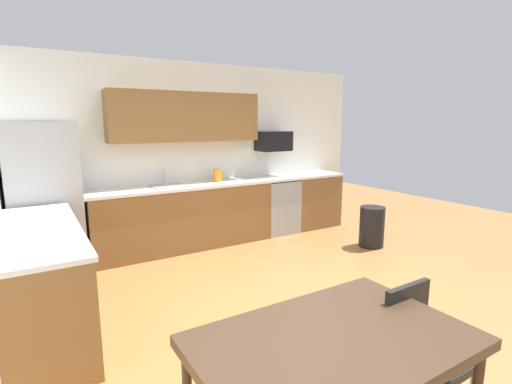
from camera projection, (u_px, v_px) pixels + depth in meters
The scene contains 17 objects.
ground_plane at pixel (307, 302), 3.91m from camera, with size 12.00×12.00×0.00m, color #9E6B38.
wall_back at pixel (201, 153), 5.89m from camera, with size 5.80×0.10×2.70m, color silver.
cabinet_run_back at pixel (185, 218), 5.54m from camera, with size 2.64×0.60×0.90m, color brown.
cabinet_run_back_right at pixel (311, 201), 6.75m from camera, with size 0.91×0.60×0.90m, color brown.
cabinet_run_left at pixel (44, 282), 3.32m from camera, with size 0.60×2.00×0.90m, color brown.
countertop_back at pixel (211, 184), 5.67m from camera, with size 4.80×0.64×0.04m, color silver.
countertop_left at pixel (38, 231), 3.23m from camera, with size 0.64×2.00×0.04m, color silver.
upper_cabinets_back at pixel (186, 117), 5.45m from camera, with size 2.20×0.34×0.70m, color brown.
refrigerator at pixel (45, 200), 4.49m from camera, with size 0.76×0.70×1.84m, color #9EA0A5.
oven_range at pixel (276, 205), 6.37m from camera, with size 0.60×0.60×0.91m.
microwave at pixel (273, 141), 6.26m from camera, with size 0.54×0.36×0.32m, color black.
sink_basin at pixel (169, 190), 5.35m from camera, with size 0.48×0.40×0.14m, color #A5A8AD.
sink_faucet at pixel (164, 178), 5.47m from camera, with size 0.02×0.02×0.24m, color #B2B5BA.
dining_table at pixel (334, 348), 1.92m from camera, with size 1.40×0.90×0.77m.
chair_near_table at pixel (420, 345), 2.29m from camera, with size 0.41×0.41×0.85m.
trash_bin at pixel (372, 227), 5.63m from camera, with size 0.36×0.36×0.60m, color black.
kettle at pixel (218, 176), 5.77m from camera, with size 0.14×0.14×0.20m, color orange.
Camera 1 is at (-2.34, -2.83, 1.83)m, focal length 26.64 mm.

